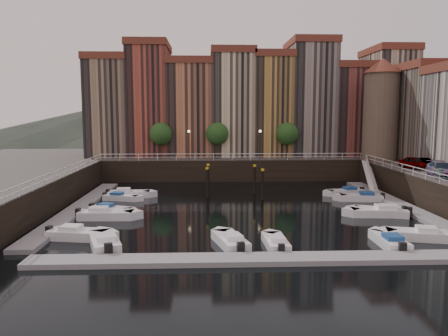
{
  "coord_description": "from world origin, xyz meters",
  "views": [
    {
      "loc": [
        -3.47,
        -43.93,
        9.46
      ],
      "look_at": [
        -1.6,
        4.0,
        3.46
      ],
      "focal_mm": 35.0,
      "sensor_mm": 36.0,
      "label": 1
    }
  ],
  "objects_px": {
    "corner_tower": "(381,108)",
    "boat_left_2": "(110,210)",
    "boat_left_0": "(77,234)",
    "boat_left_1": "(105,215)",
    "car_b": "(427,165)",
    "car_c": "(441,170)",
    "mooring_pilings": "(233,182)",
    "car_a": "(415,164)",
    "gangway": "(370,174)"
  },
  "relations": [
    {
      "from": "mooring_pilings",
      "to": "boat_left_2",
      "type": "xyz_separation_m",
      "value": [
        -12.23,
        -8.61,
        -1.31
      ]
    },
    {
      "from": "boat_left_1",
      "to": "boat_left_2",
      "type": "distance_m",
      "value": 2.15
    },
    {
      "from": "boat_left_1",
      "to": "car_b",
      "type": "bearing_deg",
      "value": 16.83
    },
    {
      "from": "boat_left_1",
      "to": "car_a",
      "type": "distance_m",
      "value": 35.01
    },
    {
      "from": "corner_tower",
      "to": "car_c",
      "type": "bearing_deg",
      "value": -88.95
    },
    {
      "from": "corner_tower",
      "to": "boat_left_1",
      "type": "xyz_separation_m",
      "value": [
        -32.73,
        -19.49,
        -9.8
      ]
    },
    {
      "from": "boat_left_2",
      "to": "corner_tower",
      "type": "bearing_deg",
      "value": 49.06
    },
    {
      "from": "mooring_pilings",
      "to": "boat_left_2",
      "type": "height_order",
      "value": "mooring_pilings"
    },
    {
      "from": "boat_left_0",
      "to": "boat_left_1",
      "type": "distance_m",
      "value": 6.37
    },
    {
      "from": "gangway",
      "to": "boat_left_1",
      "type": "relative_size",
      "value": 1.61
    },
    {
      "from": "boat_left_1",
      "to": "car_a",
      "type": "xyz_separation_m",
      "value": [
        33.32,
        10.2,
        3.31
      ]
    },
    {
      "from": "car_a",
      "to": "car_b",
      "type": "bearing_deg",
      "value": -40.87
    },
    {
      "from": "corner_tower",
      "to": "boat_left_0",
      "type": "height_order",
      "value": "corner_tower"
    },
    {
      "from": "car_a",
      "to": "car_c",
      "type": "xyz_separation_m",
      "value": [
        -0.31,
        -6.12,
        0.03
      ]
    },
    {
      "from": "boat_left_2",
      "to": "car_c",
      "type": "xyz_separation_m",
      "value": [
        33.02,
        1.93,
        3.39
      ]
    },
    {
      "from": "boat_left_0",
      "to": "boat_left_1",
      "type": "bearing_deg",
      "value": 94.53
    },
    {
      "from": "car_c",
      "to": "boat_left_0",
      "type": "bearing_deg",
      "value": -150.17
    },
    {
      "from": "boat_left_2",
      "to": "car_c",
      "type": "distance_m",
      "value": 33.25
    },
    {
      "from": "gangway",
      "to": "boat_left_2",
      "type": "distance_m",
      "value": 32.52
    },
    {
      "from": "boat_left_0",
      "to": "boat_left_1",
      "type": "height_order",
      "value": "boat_left_1"
    },
    {
      "from": "car_a",
      "to": "car_b",
      "type": "xyz_separation_m",
      "value": [
        1.12,
        -0.46,
        -0.06
      ]
    },
    {
      "from": "boat_left_1",
      "to": "car_a",
      "type": "relative_size",
      "value": 1.25
    },
    {
      "from": "car_c",
      "to": "mooring_pilings",
      "type": "bearing_deg",
      "value": 174.8
    },
    {
      "from": "mooring_pilings",
      "to": "corner_tower",
      "type": "bearing_deg",
      "value": 23.06
    },
    {
      "from": "boat_left_0",
      "to": "car_a",
      "type": "bearing_deg",
      "value": 35.99
    },
    {
      "from": "gangway",
      "to": "boat_left_1",
      "type": "distance_m",
      "value": 33.42
    },
    {
      "from": "corner_tower",
      "to": "car_b",
      "type": "xyz_separation_m",
      "value": [
        1.71,
        -9.75,
        -6.55
      ]
    },
    {
      "from": "corner_tower",
      "to": "car_a",
      "type": "xyz_separation_m",
      "value": [
        0.59,
        -9.29,
        -6.49
      ]
    },
    {
      "from": "corner_tower",
      "to": "mooring_pilings",
      "type": "distance_m",
      "value": 23.87
    },
    {
      "from": "gangway",
      "to": "car_c",
      "type": "xyz_separation_m",
      "value": [
        3.18,
        -10.91,
        1.82
      ]
    },
    {
      "from": "boat_left_1",
      "to": "car_b",
      "type": "height_order",
      "value": "car_b"
    },
    {
      "from": "car_b",
      "to": "car_c",
      "type": "bearing_deg",
      "value": -104.26
    },
    {
      "from": "mooring_pilings",
      "to": "boat_left_1",
      "type": "distance_m",
      "value": 16.33
    },
    {
      "from": "boat_left_2",
      "to": "boat_left_1",
      "type": "bearing_deg",
      "value": -68.58
    },
    {
      "from": "mooring_pilings",
      "to": "car_a",
      "type": "height_order",
      "value": "car_a"
    },
    {
      "from": "car_c",
      "to": "boat_left_1",
      "type": "bearing_deg",
      "value": -160.35
    },
    {
      "from": "boat_left_0",
      "to": "gangway",
      "type": "bearing_deg",
      "value": 45.02
    },
    {
      "from": "boat_left_1",
      "to": "corner_tower",
      "type": "bearing_deg",
      "value": 31.81
    },
    {
      "from": "boat_left_0",
      "to": "boat_left_1",
      "type": "xyz_separation_m",
      "value": [
        0.61,
        6.34,
        0.02
      ]
    },
    {
      "from": "boat_left_0",
      "to": "mooring_pilings",
      "type": "bearing_deg",
      "value": 63.12
    },
    {
      "from": "boat_left_0",
      "to": "car_b",
      "type": "height_order",
      "value": "car_b"
    },
    {
      "from": "mooring_pilings",
      "to": "boat_left_0",
      "type": "bearing_deg",
      "value": -126.87
    },
    {
      "from": "boat_left_0",
      "to": "boat_left_2",
      "type": "distance_m",
      "value": 8.51
    },
    {
      "from": "boat_left_1",
      "to": "gangway",
      "type": "bearing_deg",
      "value": 27.72
    },
    {
      "from": "boat_left_0",
      "to": "car_b",
      "type": "distance_m",
      "value": 38.7
    },
    {
      "from": "corner_tower",
      "to": "gangway",
      "type": "bearing_deg",
      "value": -122.8
    },
    {
      "from": "corner_tower",
      "to": "boat_left_2",
      "type": "relative_size",
      "value": 3.06
    },
    {
      "from": "boat_left_1",
      "to": "boat_left_0",
      "type": "bearing_deg",
      "value": -94.42
    },
    {
      "from": "car_a",
      "to": "boat_left_2",
      "type": "bearing_deg",
      "value": 175.18
    },
    {
      "from": "corner_tower",
      "to": "car_a",
      "type": "height_order",
      "value": "corner_tower"
    }
  ]
}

